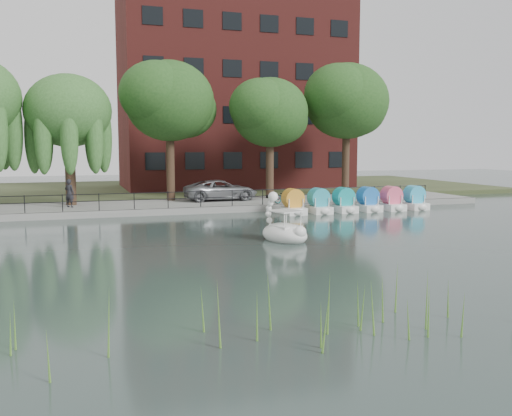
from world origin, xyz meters
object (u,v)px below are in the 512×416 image
bicycle (284,195)px  swan_boat (284,230)px  minivan (221,189)px  pedestrian (69,191)px

bicycle → swan_boat: (-4.39, -11.28, -0.44)m
bicycle → minivan: bearing=28.7°
minivan → bicycle: (3.44, -3.13, -0.30)m
minivan → bicycle: size_ratio=3.33×
minivan → swan_boat: (-0.95, -14.40, -0.74)m
pedestrian → swan_boat: size_ratio=0.70×
pedestrian → swan_boat: (8.89, -13.05, -0.93)m
pedestrian → minivan: bearing=-133.6°
bicycle → swan_boat: 12.11m
minivan → pedestrian: 9.93m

